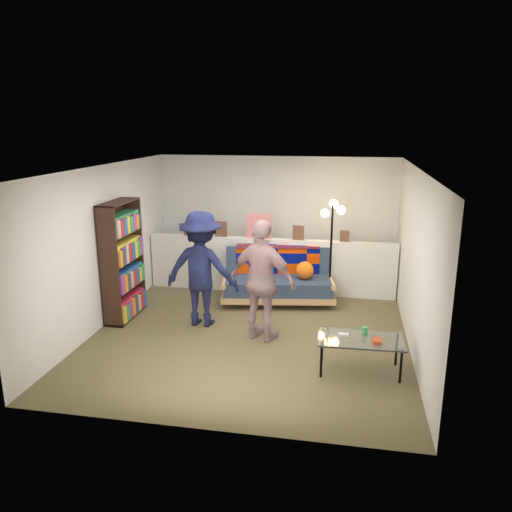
{
  "coord_description": "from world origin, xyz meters",
  "views": [
    {
      "loc": [
        1.32,
        -6.74,
        3.01
      ],
      "look_at": [
        0.0,
        0.4,
        1.05
      ],
      "focal_mm": 35.0,
      "sensor_mm": 36.0,
      "label": 1
    }
  ],
  "objects": [
    {
      "name": "futon_sofa",
      "position": [
        0.22,
        1.36,
        0.38
      ],
      "size": [
        2.01,
        1.18,
        0.82
      ],
      "color": "tan",
      "rests_on": "ground"
    },
    {
      "name": "coffee_table",
      "position": [
        1.57,
        -0.96,
        0.41
      ],
      "size": [
        1.06,
        0.6,
        0.54
      ],
      "color": "black",
      "rests_on": "ground"
    },
    {
      "name": "floor_lamp",
      "position": [
        1.09,
        1.51,
        1.25
      ],
      "size": [
        0.4,
        0.31,
        1.76
      ],
      "color": "black",
      "rests_on": "ground"
    },
    {
      "name": "ground",
      "position": [
        0.0,
        0.0,
        0.0
      ],
      "size": [
        5.0,
        5.0,
        0.0
      ],
      "primitive_type": "plane",
      "color": "brown",
      "rests_on": "ground"
    },
    {
      "name": "person_left",
      "position": [
        -0.79,
        0.15,
        0.88
      ],
      "size": [
        1.17,
        0.72,
        1.75
      ],
      "primitive_type": "imported",
      "rotation": [
        0.0,
        0.0,
        3.08
      ],
      "color": "black",
      "rests_on": "ground"
    },
    {
      "name": "half_wall_ledge",
      "position": [
        0.0,
        1.8,
        0.5
      ],
      "size": [
        4.45,
        0.15,
        1.0
      ],
      "primitive_type": "cube",
      "color": "silver",
      "rests_on": "ground"
    },
    {
      "name": "room_shell",
      "position": [
        0.0,
        0.47,
        1.67
      ],
      "size": [
        4.6,
        5.05,
        2.45
      ],
      "color": "silver",
      "rests_on": "ground"
    },
    {
      "name": "ledge_decor",
      "position": [
        -0.23,
        1.78,
        1.18
      ],
      "size": [
        2.97,
        0.02,
        0.45
      ],
      "color": "brown",
      "rests_on": "half_wall_ledge"
    },
    {
      "name": "person_right",
      "position": [
        0.21,
        -0.23,
        0.87
      ],
      "size": [
        1.1,
        0.75,
        1.73
      ],
      "primitive_type": "imported",
      "rotation": [
        0.0,
        0.0,
        2.78
      ],
      "color": "pink",
      "rests_on": "ground"
    },
    {
      "name": "bookshelf",
      "position": [
        -2.08,
        0.21,
        0.86
      ],
      "size": [
        0.31,
        0.92,
        1.85
      ],
      "color": "black",
      "rests_on": "ground"
    }
  ]
}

